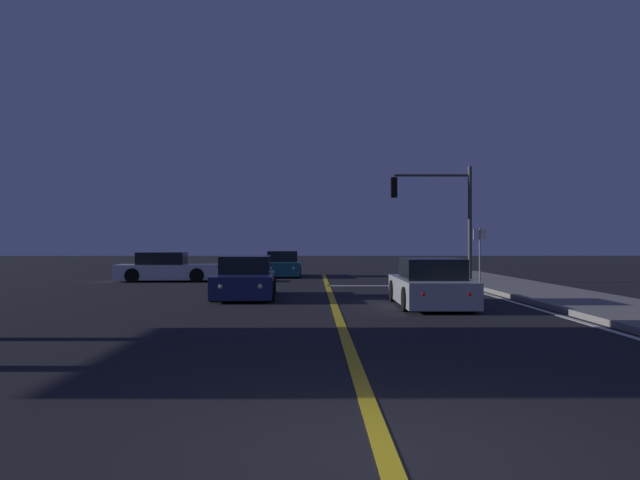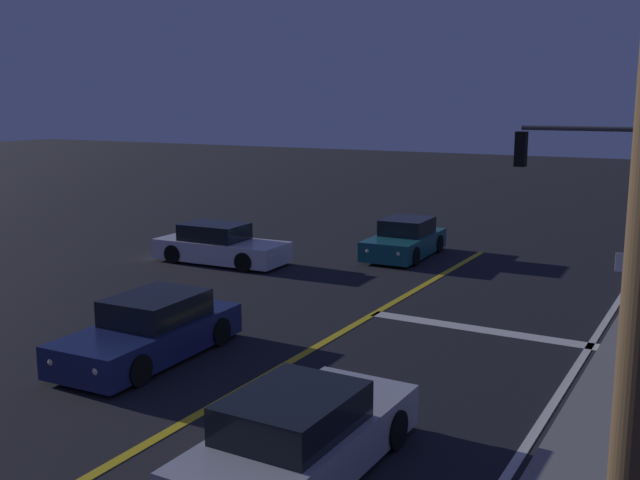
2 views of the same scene
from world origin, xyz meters
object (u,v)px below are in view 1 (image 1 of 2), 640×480
(street_sign_corner, at_px, (480,247))
(car_following_oncoming_white, at_px, (167,269))
(car_lead_oncoming_silver, at_px, (430,285))
(car_side_waiting_teal, at_px, (282,265))
(traffic_signal_near_right, at_px, (440,205))
(car_mid_block_navy, at_px, (245,280))

(street_sign_corner, bearing_deg, car_following_oncoming_white, 164.89)
(car_lead_oncoming_silver, distance_m, car_following_oncoming_white, 15.17)
(car_lead_oncoming_silver, distance_m, car_side_waiting_teal, 16.27)
(traffic_signal_near_right, bearing_deg, car_side_waiting_teal, -34.11)
(car_side_waiting_teal, height_order, car_mid_block_navy, same)
(car_lead_oncoming_silver, height_order, car_following_oncoming_white, same)
(car_lead_oncoming_silver, xyz_separation_m, car_mid_block_navy, (-5.48, 2.89, -0.00))
(car_following_oncoming_white, height_order, street_sign_corner, street_sign_corner)
(car_following_oncoming_white, bearing_deg, car_side_waiting_teal, 126.29)
(car_lead_oncoming_silver, bearing_deg, car_side_waiting_teal, 108.07)
(car_lead_oncoming_silver, relative_size, traffic_signal_near_right, 0.88)
(car_side_waiting_teal, bearing_deg, street_sign_corner, 134.83)
(car_lead_oncoming_silver, distance_m, car_mid_block_navy, 6.20)
(car_following_oncoming_white, relative_size, traffic_signal_near_right, 0.90)
(car_lead_oncoming_silver, xyz_separation_m, traffic_signal_near_right, (2.40, 10.58, 2.88))
(car_side_waiting_teal, xyz_separation_m, car_mid_block_navy, (-0.60, -12.63, 0.00))
(car_lead_oncoming_silver, height_order, car_side_waiting_teal, same)
(car_side_waiting_teal, xyz_separation_m, street_sign_corner, (8.35, -7.74, 1.01))
(street_sign_corner, bearing_deg, traffic_signal_near_right, 110.63)
(car_following_oncoming_white, height_order, traffic_signal_near_right, traffic_signal_near_right)
(traffic_signal_near_right, relative_size, street_sign_corner, 2.20)
(car_side_waiting_teal, height_order, traffic_signal_near_right, traffic_signal_near_right)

